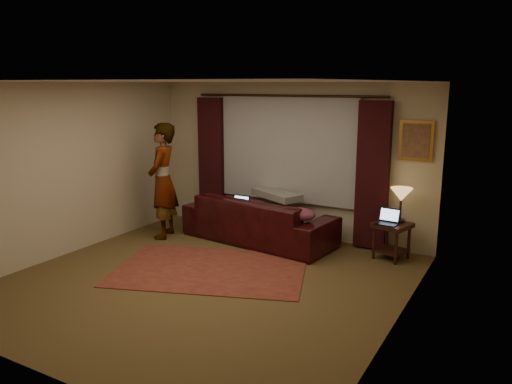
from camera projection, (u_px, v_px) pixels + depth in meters
floor at (205, 282)px, 6.63m from camera, size 5.00×5.00×0.01m
ceiling at (201, 81)px, 6.08m from camera, size 5.00×5.00×0.02m
wall_back at (288, 160)px, 8.48m from camera, size 5.00×0.02×2.60m
wall_front at (32, 237)px, 4.23m from camera, size 5.00×0.02×2.60m
wall_left at (68, 169)px, 7.55m from camera, size 0.02×5.00×2.60m
wall_right at (401, 209)px, 5.16m from camera, size 0.02×5.00×2.60m
sheer_curtain at (287, 149)px, 8.39m from camera, size 2.50×0.05×1.80m
drape_left at (212, 161)px, 9.13m from camera, size 0.50×0.14×2.30m
drape_right at (373, 176)px, 7.70m from camera, size 0.50×0.14×2.30m
curtain_rod at (286, 96)px, 8.16m from camera, size 0.04×0.04×3.40m
picture_frame at (416, 141)px, 7.35m from camera, size 0.50×0.04×0.60m
sofa at (259, 211)px, 8.23m from camera, size 2.68×1.42×1.03m
throw_blanket at (277, 178)px, 8.25m from camera, size 1.02×0.75×0.11m
clothing_pile at (301, 215)px, 7.59m from camera, size 0.50×0.40×0.20m
laptop_sofa at (238, 203)px, 8.27m from camera, size 0.31×0.34×0.22m
area_rug at (211, 269)px, 7.05m from camera, size 3.08×2.55×0.01m
end_table at (391, 241)px, 7.44m from camera, size 0.59×0.59×0.55m
tiffany_lamp at (401, 205)px, 7.38m from camera, size 0.33×0.33×0.52m
laptop_table at (387, 217)px, 7.29m from camera, size 0.34×0.37×0.23m
person at (163, 181)px, 8.37m from camera, size 0.74×0.74×1.95m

